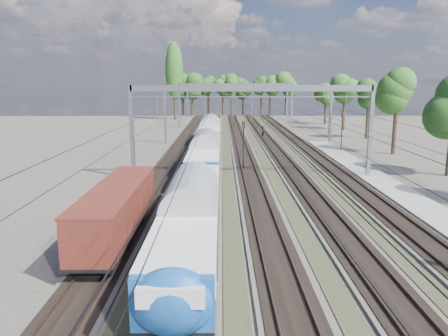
{
  "coord_description": "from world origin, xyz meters",
  "views": [
    {
      "loc": [
        -2.86,
        -11.87,
        9.29
      ],
      "look_at": [
        -2.68,
        20.95,
        2.8
      ],
      "focal_mm": 35.0,
      "sensor_mm": 36.0,
      "label": 1
    }
  ],
  "objects_px": {
    "signal_near": "(243,139)",
    "emu_train": "(205,150)",
    "worker": "(263,132)",
    "freight_boxcar": "(117,209)",
    "signal_far": "(342,127)"
  },
  "relations": [
    {
      "from": "emu_train",
      "to": "signal_far",
      "type": "xyz_separation_m",
      "value": [
        17.88,
        15.16,
        0.81
      ]
    },
    {
      "from": "worker",
      "to": "signal_near",
      "type": "relative_size",
      "value": 0.39
    },
    {
      "from": "emu_train",
      "to": "signal_far",
      "type": "bearing_deg",
      "value": 40.31
    },
    {
      "from": "freight_boxcar",
      "to": "worker",
      "type": "distance_m",
      "value": 50.24
    },
    {
      "from": "emu_train",
      "to": "signal_near",
      "type": "distance_m",
      "value": 4.88
    },
    {
      "from": "worker",
      "to": "signal_near",
      "type": "xyz_separation_m",
      "value": [
        -4.66,
        -27.02,
        2.27
      ]
    },
    {
      "from": "freight_boxcar",
      "to": "signal_near",
      "type": "xyz_separation_m",
      "value": [
        8.47,
        21.46,
        1.32
      ]
    },
    {
      "from": "signal_near",
      "to": "emu_train",
      "type": "bearing_deg",
      "value": -144.74
    },
    {
      "from": "emu_train",
      "to": "worker",
      "type": "height_order",
      "value": "emu_train"
    },
    {
      "from": "signal_far",
      "to": "freight_boxcar",
      "type": "bearing_deg",
      "value": -128.81
    },
    {
      "from": "signal_far",
      "to": "emu_train",
      "type": "bearing_deg",
      "value": -145.06
    },
    {
      "from": "signal_near",
      "to": "signal_far",
      "type": "height_order",
      "value": "signal_far"
    },
    {
      "from": "emu_train",
      "to": "freight_boxcar",
      "type": "distance_m",
      "value": 19.27
    },
    {
      "from": "freight_boxcar",
      "to": "signal_far",
      "type": "height_order",
      "value": "signal_far"
    },
    {
      "from": "emu_train",
      "to": "freight_boxcar",
      "type": "height_order",
      "value": "emu_train"
    }
  ]
}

